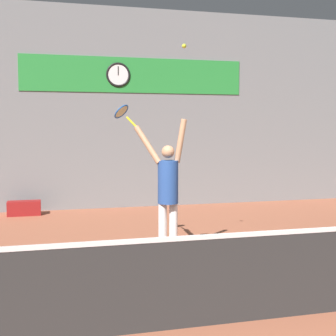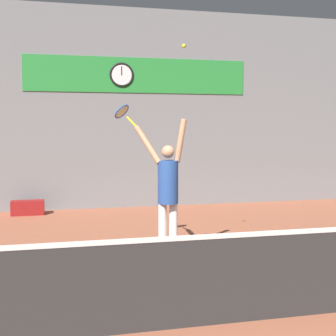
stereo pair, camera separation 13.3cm
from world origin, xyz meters
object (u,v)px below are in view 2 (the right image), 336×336
tennis_ball (184,46)px  equipment_bag (28,208)px  scoreboard_clock (122,75)px  tennis_player (168,188)px  tennis_racket (123,113)px

tennis_ball → equipment_bag: (-2.58, 4.34, -3.08)m
scoreboard_clock → tennis_ball: scoreboard_clock is taller
scoreboard_clock → tennis_player: size_ratio=0.28×
scoreboard_clock → tennis_racket: scoreboard_clock is taller
tennis_racket → equipment_bag: 4.67m
tennis_racket → equipment_bag: (-1.73, 3.80, -2.10)m
tennis_player → tennis_racket: bearing=147.5°
scoreboard_clock → tennis_player: 5.19m
scoreboard_clock → tennis_player: bearing=-89.1°
tennis_ball → equipment_bag: 5.92m
tennis_racket → equipment_bag: bearing=114.5°
tennis_player → tennis_racket: (-0.64, 0.40, 1.18)m
scoreboard_clock → equipment_bag: 3.94m
tennis_player → tennis_ball: bearing=-32.7°
equipment_bag → tennis_racket: bearing=-65.5°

